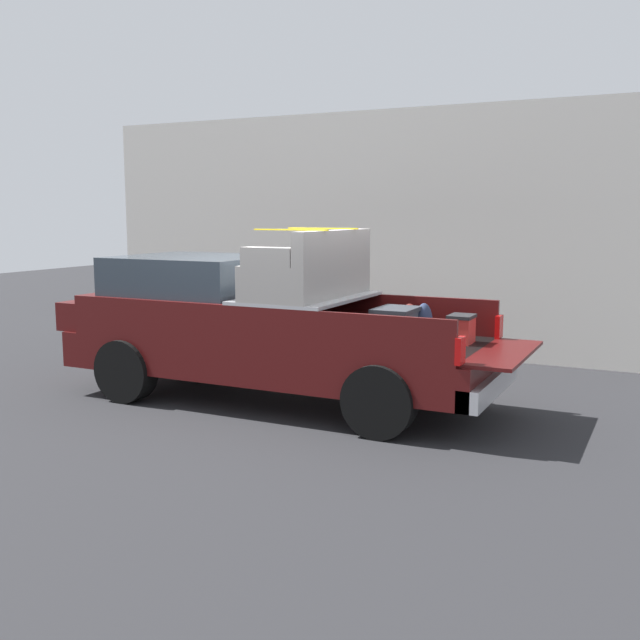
{
  "coord_description": "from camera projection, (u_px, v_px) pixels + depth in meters",
  "views": [
    {
      "loc": [
        -4.57,
        8.11,
        2.42
      ],
      "look_at": [
        -0.6,
        0.0,
        1.1
      ],
      "focal_mm": 41.33,
      "sensor_mm": 36.0,
      "label": 1
    }
  ],
  "objects": [
    {
      "name": "pickup_truck",
      "position": [
        254.0,
        326.0,
        9.56
      ],
      "size": [
        6.05,
        2.06,
        2.23
      ],
      "color": "#470F0F",
      "rests_on": "ground_plane"
    },
    {
      "name": "building_facade",
      "position": [
        355.0,
        232.0,
        13.13
      ],
      "size": [
        10.11,
        0.36,
        4.16
      ],
      "primitive_type": "cube",
      "color": "silver",
      "rests_on": "ground_plane"
    },
    {
      "name": "ground_plane",
      "position": [
        279.0,
        401.0,
        9.55
      ],
      "size": [
        40.0,
        40.0,
        0.0
      ],
      "primitive_type": "plane",
      "color": "#262628"
    }
  ]
}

